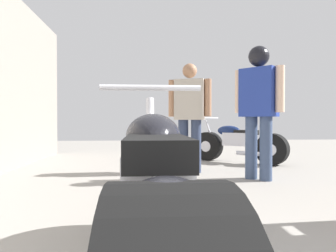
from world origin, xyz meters
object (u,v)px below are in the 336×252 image
mechanic_in_blue (190,111)px  mechanic_with_helmet (259,100)px  motorcycle_black_naked (240,144)px  motorcycle_maroon_cruiser (155,209)px

mechanic_in_blue → mechanic_with_helmet: 1.09m
motorcycle_black_naked → mechanic_with_helmet: 1.90m
motorcycle_maroon_cruiser → mechanic_with_helmet: mechanic_with_helmet is taller
motorcycle_maroon_cruiser → mechanic_with_helmet: 3.28m
mechanic_in_blue → motorcycle_maroon_cruiser: bearing=-100.9°
motorcycle_black_naked → mechanic_in_blue: size_ratio=0.93×
motorcycle_maroon_cruiser → mechanic_in_blue: mechanic_in_blue is taller
motorcycle_maroon_cruiser → mechanic_in_blue: bearing=79.1°
mechanic_in_blue → mechanic_with_helmet: bearing=-39.4°
motorcycle_black_naked → mechanic_in_blue: bearing=-137.2°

